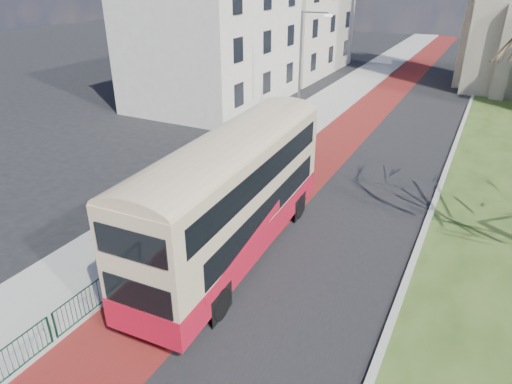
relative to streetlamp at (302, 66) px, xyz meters
The scene contains 11 objects.
ground 19.08m from the streetlamp, 76.42° to the right, with size 160.00×160.00×0.00m, color black.
road_carriageway 7.70m from the streetlamp, 18.88° to the left, with size 9.00×120.00×0.01m, color black.
bus_lane 5.91m from the streetlamp, 32.43° to the left, with size 3.40×120.00×0.01m, color #591414.
pavement_west 5.00m from the streetlamp, 108.07° to the left, with size 4.00×120.00×0.12m, color gray.
kerb_west 5.13m from the streetlamp, 56.03° to the left, with size 0.25×120.00×0.13m, color #999993.
kerb_east 12.07m from the streetlamp, 20.95° to the left, with size 0.25×80.00×0.13m, color #999993.
pedestrian_railing 14.64m from the streetlamp, 84.30° to the right, with size 0.07×24.00×1.12m.
street_block_near 10.62m from the streetlamp, 157.49° to the left, with size 10.30×14.30×13.00m.
street_block_far 22.24m from the streetlamp, 115.76° to the left, with size 10.30×16.30×11.50m.
streetlamp is the anchor object (origin of this frame).
bus 16.79m from the streetlamp, 76.59° to the right, with size 3.29×11.94×4.94m.
Camera 1 is at (7.48, -11.74, 10.38)m, focal length 32.00 mm.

